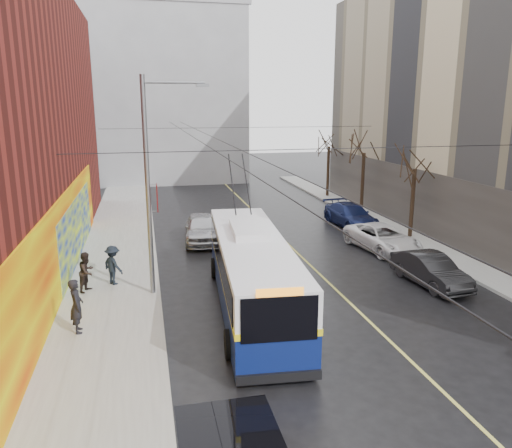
{
  "coord_description": "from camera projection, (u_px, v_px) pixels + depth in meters",
  "views": [
    {
      "loc": [
        -6.4,
        -10.24,
        7.9
      ],
      "look_at": [
        -1.72,
        10.54,
        2.75
      ],
      "focal_mm": 35.0,
      "sensor_mm": 36.0,
      "label": 1
    }
  ],
  "objects": [
    {
      "name": "parked_car_c",
      "position": [
        382.0,
        238.0,
        27.45
      ],
      "size": [
        3.07,
        5.37,
        1.41
      ],
      "primitive_type": "imported",
      "rotation": [
        0.0,
        0.0,
        0.15
      ],
      "color": "white",
      "rests_on": "ground"
    },
    {
      "name": "parked_car_d",
      "position": [
        351.0,
        215.0,
        32.85
      ],
      "size": [
        2.48,
        5.25,
        1.48
      ],
      "primitive_type": "imported",
      "rotation": [
        0.0,
        0.0,
        0.08
      ],
      "color": "navy",
      "rests_on": "ground"
    },
    {
      "name": "sidewalk_right",
      "position": [
        449.0,
        257.0,
        26.21
      ],
      "size": [
        2.0,
        60.0,
        0.15
      ],
      "primitive_type": "cube",
      "color": "gray",
      "rests_on": "ground"
    },
    {
      "name": "tree_near",
      "position": [
        416.0,
        156.0,
        28.85
      ],
      "size": [
        3.2,
        3.2,
        6.4
      ],
      "color": "black",
      "rests_on": "ground"
    },
    {
      "name": "tree_far",
      "position": [
        329.0,
        137.0,
        42.09
      ],
      "size": [
        3.2,
        3.2,
        6.57
      ],
      "color": "black",
      "rests_on": "ground"
    },
    {
      "name": "building_far",
      "position": [
        144.0,
        93.0,
        52.19
      ],
      "size": [
        20.5,
        12.1,
        18.0
      ],
      "color": "gray",
      "rests_on": "ground"
    },
    {
      "name": "parked_car_b",
      "position": [
        430.0,
        270.0,
        22.17
      ],
      "size": [
        1.86,
        4.38,
        1.41
      ],
      "primitive_type": "imported",
      "rotation": [
        0.0,
        0.0,
        0.09
      ],
      "color": "#242527",
      "rests_on": "ground"
    },
    {
      "name": "sidewalk_left",
      "position": [
        114.0,
        281.0,
        22.58
      ],
      "size": [
        4.0,
        60.0,
        0.15
      ],
      "primitive_type": "cube",
      "color": "gray",
      "rests_on": "ground"
    },
    {
      "name": "trolleybus",
      "position": [
        252.0,
        271.0,
        19.41
      ],
      "size": [
        3.42,
        11.83,
        5.54
      ],
      "rotation": [
        0.0,
        0.0,
        -0.08
      ],
      "color": "#0A1650",
      "rests_on": "ground"
    },
    {
      "name": "lane_line",
      "position": [
        301.0,
        256.0,
        26.53
      ],
      "size": [
        0.12,
        50.0,
        0.01
      ],
      "primitive_type": "cube",
      "color": "#BFB74C",
      "rests_on": "ground"
    },
    {
      "name": "pigeons_flying",
      "position": [
        245.0,
        128.0,
        21.39
      ],
      "size": [
        3.99,
        2.82,
        1.75
      ],
      "color": "slate"
    },
    {
      "name": "pedestrian_a",
      "position": [
        76.0,
        306.0,
        17.19
      ],
      "size": [
        0.56,
        0.76,
        1.93
      ],
      "primitive_type": "imported",
      "rotation": [
        0.0,
        0.0,
        1.71
      ],
      "color": "black",
      "rests_on": "sidewalk_left"
    },
    {
      "name": "puddle",
      "position": [
        231.0,
        440.0,
        12.04
      ],
      "size": [
        2.51,
        3.36,
        0.01
      ],
      "primitive_type": "cube",
      "color": "black",
      "rests_on": "ground"
    },
    {
      "name": "pedestrian_c",
      "position": [
        113.0,
        265.0,
        21.84
      ],
      "size": [
        1.22,
        1.28,
        1.74
      ],
      "primitive_type": "imported",
      "rotation": [
        0.0,
        0.0,
        2.26
      ],
      "color": "black",
      "rests_on": "sidewalk_left"
    },
    {
      "name": "following_car",
      "position": [
        202.0,
        228.0,
        29.14
      ],
      "size": [
        2.36,
        4.99,
        1.65
      ],
      "primitive_type": "imported",
      "rotation": [
        0.0,
        0.0,
        -0.09
      ],
      "color": "#B0B1B5",
      "rests_on": "ground"
    },
    {
      "name": "catenary_wires",
      "position": [
        222.0,
        138.0,
        24.93
      ],
      "size": [
        18.0,
        60.0,
        0.22
      ],
      "color": "black"
    },
    {
      "name": "pedestrian_b",
      "position": [
        87.0,
        272.0,
        21.03
      ],
      "size": [
        0.96,
        1.03,
        1.71
      ],
      "primitive_type": "imported",
      "rotation": [
        0.0,
        0.0,
        1.09
      ],
      "color": "black",
      "rests_on": "sidewalk_left"
    },
    {
      "name": "tree_mid",
      "position": [
        365.0,
        142.0,
        35.43
      ],
      "size": [
        3.2,
        3.2,
        6.68
      ],
      "color": "black",
      "rests_on": "ground"
    },
    {
      "name": "ground",
      "position": [
        410.0,
        417.0,
        12.93
      ],
      "size": [
        140.0,
        140.0,
        0.0
      ],
      "primitive_type": "plane",
      "color": "black",
      "rests_on": "ground"
    },
    {
      "name": "streetlight_pole",
      "position": [
        152.0,
        182.0,
        19.96
      ],
      "size": [
        2.65,
        0.6,
        9.0
      ],
      "color": "slate",
      "rests_on": "ground"
    }
  ]
}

